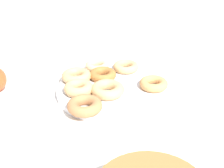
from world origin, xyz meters
name	(u,v)px	position (x,y,z in m)	size (l,w,h in m)	color
ground_plane	(112,93)	(0.00, 0.00, 0.00)	(2.40, 2.40, 0.00)	white
donut_plate	(112,90)	(0.00, 0.00, 0.01)	(0.32, 0.32, 0.02)	silver
donut_0	(79,88)	(0.09, 0.02, 0.03)	(0.08, 0.08, 0.03)	tan
donut_1	(126,67)	(-0.05, -0.12, 0.03)	(0.08, 0.08, 0.02)	tan
donut_2	(76,76)	(0.10, -0.05, 0.03)	(0.09, 0.09, 0.03)	tan
donut_3	(85,106)	(0.07, 0.11, 0.03)	(0.09, 0.09, 0.03)	#B27547
donut_4	(103,75)	(0.02, -0.06, 0.03)	(0.08, 0.08, 0.02)	#AD6B33
donut_5	(108,90)	(0.01, 0.03, 0.03)	(0.09, 0.09, 0.03)	tan
donut_6	(97,66)	(0.04, -0.13, 0.03)	(0.08, 0.08, 0.02)	#EABC84
donut_7	(154,84)	(-0.12, 0.00, 0.03)	(0.08, 0.08, 0.02)	tan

